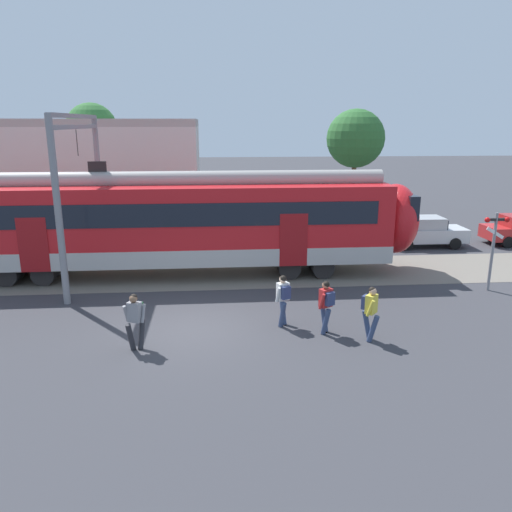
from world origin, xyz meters
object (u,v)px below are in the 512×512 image
(pedestrian_red, at_px, (326,303))
(pedestrian_yellow, at_px, (370,309))
(parked_car_silver, at_px, (425,232))
(pedestrian_white, at_px, (283,296))
(crossing_signal, at_px, (494,239))
(pedestrian_grey, at_px, (135,317))

(pedestrian_red, bearing_deg, pedestrian_yellow, -26.98)
(pedestrian_yellow, height_order, parked_car_silver, pedestrian_yellow)
(pedestrian_white, distance_m, pedestrian_red, 1.38)
(pedestrian_white, relative_size, crossing_signal, 0.56)
(parked_car_silver, bearing_deg, pedestrian_yellow, -119.80)
(pedestrian_red, xyz_separation_m, crossing_signal, (7.09, 3.45, 1.02))
(pedestrian_white, height_order, pedestrian_yellow, same)
(pedestrian_grey, height_order, pedestrian_white, same)
(pedestrian_grey, distance_m, pedestrian_white, 4.53)
(pedestrian_white, relative_size, pedestrian_yellow, 1.00)
(parked_car_silver, bearing_deg, pedestrian_red, -125.65)
(pedestrian_red, bearing_deg, parked_car_silver, 54.35)
(pedestrian_white, bearing_deg, parked_car_silver, 48.36)
(pedestrian_grey, xyz_separation_m, pedestrian_white, (4.33, 1.32, 0.00))
(pedestrian_red, distance_m, pedestrian_yellow, 1.32)
(pedestrian_grey, xyz_separation_m, parked_car_silver, (13.05, 11.13, -0.21))
(pedestrian_grey, relative_size, pedestrian_yellow, 1.00)
(parked_car_silver, bearing_deg, pedestrian_grey, -139.54)
(pedestrian_red, relative_size, pedestrian_yellow, 1.00)
(pedestrian_red, xyz_separation_m, pedestrian_yellow, (1.17, -0.60, 0.00))
(crossing_signal, bearing_deg, pedestrian_yellow, -145.60)
(pedestrian_grey, bearing_deg, crossing_signal, 18.02)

